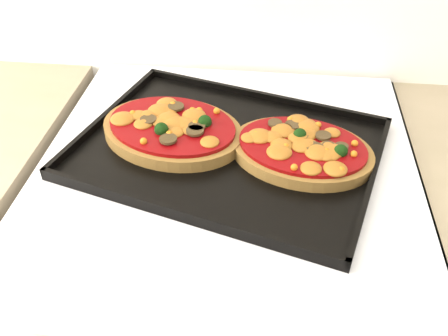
% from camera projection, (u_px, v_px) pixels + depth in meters
% --- Properties ---
extents(stove, '(0.60, 0.60, 0.91)m').
position_uv_depth(stove, '(227.00, 326.00, 1.07)').
color(stove, silver).
rests_on(stove, floor).
extents(baking_tray, '(0.53, 0.45, 0.02)m').
position_uv_depth(baking_tray, '(228.00, 147.00, 0.79)').
color(baking_tray, black).
rests_on(baking_tray, stove).
extents(pizza_left, '(0.28, 0.24, 0.03)m').
position_uv_depth(pizza_left, '(172.00, 128.00, 0.80)').
color(pizza_left, olive).
rests_on(pizza_left, baking_tray).
extents(pizza_right, '(0.25, 0.21, 0.03)m').
position_uv_depth(pizza_right, '(302.00, 148.00, 0.76)').
color(pizza_right, olive).
rests_on(pizza_right, baking_tray).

